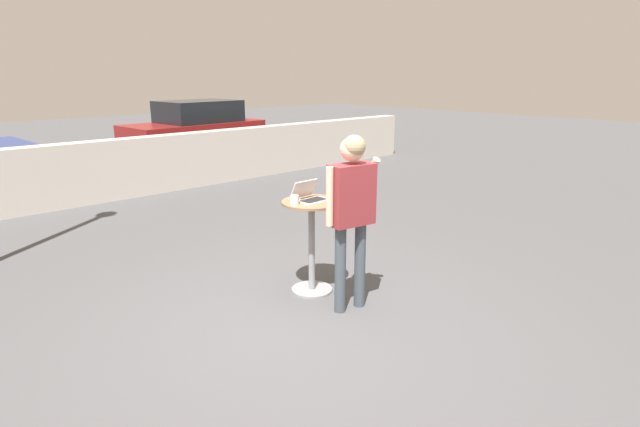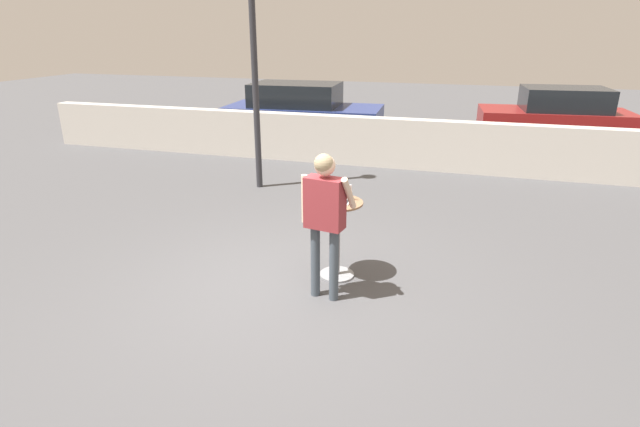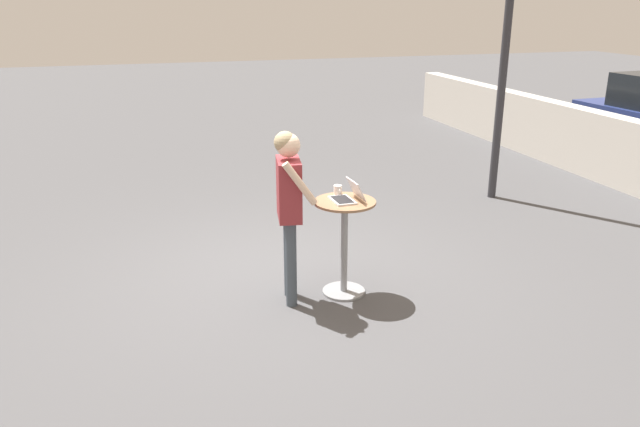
% 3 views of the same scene
% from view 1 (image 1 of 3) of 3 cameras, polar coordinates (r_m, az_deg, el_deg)
% --- Properties ---
extents(ground_plane, '(50.00, 50.00, 0.00)m').
position_cam_1_polar(ground_plane, '(4.81, -1.82, -12.67)').
color(ground_plane, '#4C4C4F').
extents(pavement_kerb, '(17.25, 0.35, 1.11)m').
position_cam_1_polar(pavement_kerb, '(9.88, -25.90, 4.08)').
color(pavement_kerb, beige).
rests_on(pavement_kerb, ground_plane).
extents(cafe_table, '(0.62, 0.62, 1.01)m').
position_cam_1_polar(cafe_table, '(5.28, -0.96, -2.60)').
color(cafe_table, gray).
rests_on(cafe_table, ground_plane).
extents(laptop, '(0.32, 0.31, 0.21)m').
position_cam_1_polar(laptop, '(5.18, -1.19, 1.99)').
color(laptop, silver).
rests_on(laptop, cafe_table).
extents(coffee_mug, '(0.12, 0.09, 0.10)m').
position_cam_1_polar(coffee_mug, '(5.02, -2.93, 1.53)').
color(coffee_mug, white).
rests_on(coffee_mug, cafe_table).
extents(standing_person, '(0.61, 0.35, 1.75)m').
position_cam_1_polar(standing_person, '(4.74, 3.60, 1.52)').
color(standing_person, '#424C56').
rests_on(standing_person, ground_plane).
extents(parked_car_further_down, '(3.93, 2.09, 1.55)m').
position_cam_1_polar(parked_car_further_down, '(14.66, -14.03, 9.43)').
color(parked_car_further_down, maroon).
rests_on(parked_car_further_down, ground_plane).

